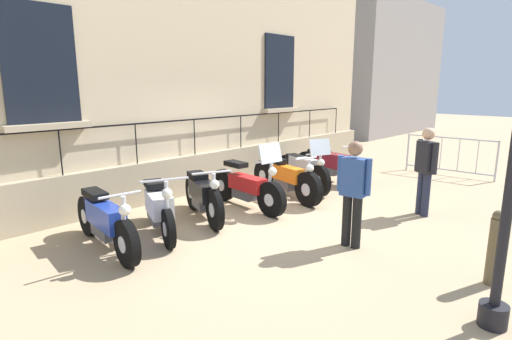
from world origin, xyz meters
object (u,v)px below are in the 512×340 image
object	(u,v)px
motorcycle_orange	(286,179)
motorcycle_silver	(303,170)
motorcycle_maroon	(329,164)
bollard	(495,248)
motorcycle_white	(159,209)
pedestrian_walking	(426,167)
crowd_barrier	(450,155)
pedestrian_standing	(353,189)
motorcycle_red	(247,187)
motorcycle_black	(203,195)
motorcycle_blue	(105,222)

from	to	relation	value
motorcycle_orange	motorcycle_silver	size ratio (longest dim) A/B	1.08
motorcycle_silver	motorcycle_maroon	bearing A→B (deg)	88.76
motorcycle_orange	bollard	xyz separation A→B (m)	(4.29, -1.24, 0.05)
motorcycle_white	pedestrian_walking	bearing A→B (deg)	55.19
crowd_barrier	pedestrian_standing	xyz separation A→B (m)	(0.63, -6.13, 0.34)
motorcycle_red	motorcycle_maroon	size ratio (longest dim) A/B	0.98
motorcycle_white	pedestrian_standing	world-z (taller)	pedestrian_standing
motorcycle_red	motorcycle_silver	distance (m)	1.98
motorcycle_maroon	bollard	size ratio (longest dim) A/B	2.32
motorcycle_white	pedestrian_standing	distance (m)	3.10
crowd_barrier	bollard	distance (m)	6.48
motorcycle_silver	bollard	bearing A→B (deg)	-25.18
motorcycle_black	bollard	xyz separation A→B (m)	(4.50, 0.87, 0.03)
motorcycle_black	bollard	distance (m)	4.58
crowd_barrier	motorcycle_black	bearing A→B (deg)	-106.32
motorcycle_white	motorcycle_silver	bearing A→B (deg)	90.90
motorcycle_orange	motorcycle_maroon	size ratio (longest dim) A/B	1.01
motorcycle_white	pedestrian_walking	size ratio (longest dim) A/B	1.11
motorcycle_blue	motorcycle_black	bearing A→B (deg)	91.41
motorcycle_black	motorcycle_red	bearing A→B (deg)	82.80
motorcycle_black	motorcycle_orange	world-z (taller)	motorcycle_black
motorcycle_blue	motorcycle_white	world-z (taller)	motorcycle_white
motorcycle_silver	bollard	world-z (taller)	motorcycle_silver
motorcycle_black	motorcycle_silver	xyz separation A→B (m)	(0.02, 2.97, 0.02)
motorcycle_orange	motorcycle_maroon	distance (m)	1.96
motorcycle_black	motorcycle_orange	distance (m)	2.12
motorcycle_black	bollard	bearing A→B (deg)	10.90
motorcycle_orange	motorcycle_maroon	world-z (taller)	motorcycle_maroon
motorcycle_red	pedestrian_standing	bearing A→B (deg)	-6.49
motorcycle_orange	bollard	world-z (taller)	motorcycle_orange
motorcycle_red	pedestrian_standing	distance (m)	2.56
motorcycle_maroon	motorcycle_blue	bearing A→B (deg)	-89.95
bollard	motorcycle_maroon	bearing A→B (deg)	144.38
motorcycle_silver	motorcycle_blue	bearing A→B (deg)	-89.66
crowd_barrier	pedestrian_standing	bearing A→B (deg)	-84.17
motorcycle_red	pedestrian_walking	distance (m)	3.38
motorcycle_white	motorcycle_orange	xyz separation A→B (m)	(0.13, 3.09, -0.00)
motorcycle_blue	motorcycle_silver	bearing A→B (deg)	90.34
motorcycle_orange	motorcycle_maroon	bearing A→B (deg)	94.90
crowd_barrier	pedestrian_walking	world-z (taller)	pedestrian_walking
motorcycle_red	motorcycle_orange	bearing A→B (deg)	85.79
motorcycle_blue	bollard	size ratio (longest dim) A/B	2.32
motorcycle_maroon	bollard	xyz separation A→B (m)	(4.46, -3.19, 0.04)
motorcycle_white	motorcycle_orange	bearing A→B (deg)	87.62
motorcycle_white	pedestrian_walking	xyz separation A→B (m)	(2.74, 3.95, 0.50)
crowd_barrier	pedestrian_walking	distance (m)	3.98
motorcycle_blue	motorcycle_white	size ratio (longest dim) A/B	1.20
crowd_barrier	pedestrian_walking	bearing A→B (deg)	-78.08
motorcycle_black	bollard	world-z (taller)	motorcycle_black
motorcycle_white	motorcycle_red	size ratio (longest dim) A/B	0.85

